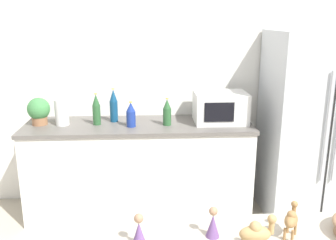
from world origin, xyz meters
name	(u,v)px	position (x,y,z in m)	size (l,w,h in m)	color
wall_back	(194,75)	(0.00, 2.73, 1.27)	(8.00, 0.06, 2.55)	white
back_counter	(139,168)	(-0.55, 2.40, 0.44)	(2.09, 0.63, 0.88)	white
refrigerator	(312,125)	(1.06, 2.33, 0.86)	(0.85, 0.73, 1.72)	silver
potted_plant	(39,111)	(-1.45, 2.42, 1.01)	(0.20, 0.20, 0.25)	#9E6B47
paper_towel_roll	(62,112)	(-1.24, 2.40, 1.00)	(0.12, 0.12, 0.23)	white
microwave	(220,107)	(0.21, 2.42, 1.02)	(0.48, 0.37, 0.28)	white
back_bottle_0	(96,110)	(-0.93, 2.39, 1.02)	(0.07, 0.07, 0.29)	#2D6033
back_bottle_1	(131,115)	(-0.61, 2.31, 0.99)	(0.08, 0.08, 0.23)	navy
back_bottle_2	(167,112)	(-0.29, 2.34, 1.00)	(0.08, 0.08, 0.25)	#2D6033
back_bottle_3	(114,106)	(-0.78, 2.49, 1.03)	(0.07, 0.07, 0.32)	navy
camel_figurine	(257,233)	(-0.08, 0.24, 1.09)	(0.13, 0.06, 0.17)	tan
camel_figurine_second	(291,219)	(0.10, 0.36, 1.07)	(0.09, 0.11, 0.14)	olive
wise_man_figurine_crimson	(213,224)	(-0.21, 0.38, 1.05)	(0.06, 0.06, 0.13)	#6B4784
wise_man_figurine_purple	(139,232)	(-0.50, 0.33, 1.05)	(0.06, 0.06, 0.13)	#6B4784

